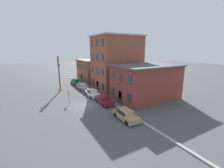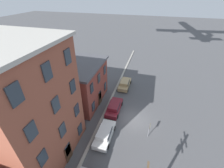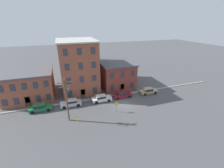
{
  "view_description": "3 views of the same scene",
  "coord_description": "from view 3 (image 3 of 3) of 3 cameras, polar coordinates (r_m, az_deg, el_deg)",
  "views": [
    {
      "loc": [
        23.86,
        -8.13,
        9.6
      ],
      "look_at": [
        1.95,
        4.3,
        3.74
      ],
      "focal_mm": 24.0,
      "sensor_mm": 36.0,
      "label": 1
    },
    {
      "loc": [
        -15.86,
        -1.26,
        16.09
      ],
      "look_at": [
        0.86,
        3.57,
        4.94
      ],
      "focal_mm": 24.0,
      "sensor_mm": 36.0,
      "label": 2
    },
    {
      "loc": [
        -11.6,
        -26.15,
        16.89
      ],
      "look_at": [
        -1.24,
        4.38,
        3.3
      ],
      "focal_mm": 24.0,
      "sensor_mm": 36.0,
      "label": 3
    }
  ],
  "objects": [
    {
      "name": "kerb_strip",
      "position": [
        36.83,
        1.77,
        -4.31
      ],
      "size": [
        56.0,
        0.36,
        0.16
      ],
      "primitive_type": "cube",
      "color": "#9E998E",
      "rests_on": "ground_plane"
    },
    {
      "name": "apartment_midblock",
      "position": [
        38.92,
        -12.71,
        6.73
      ],
      "size": [
        9.18,
        10.84,
        12.87
      ],
      "color": "brown",
      "rests_on": "ground_plane"
    },
    {
      "name": "car_silver",
      "position": [
        33.49,
        -15.28,
        -6.85
      ],
      "size": [
        4.4,
        1.92,
        1.43
      ],
      "color": "#B7B7BC",
      "rests_on": "ground_plane"
    },
    {
      "name": "car_maroon",
      "position": [
        35.79,
        3.86,
        -4.01
      ],
      "size": [
        4.4,
        1.92,
        1.43
      ],
      "color": "maroon",
      "rests_on": "ground_plane"
    },
    {
      "name": "car_tan",
      "position": [
        38.69,
        13.64,
        -2.49
      ],
      "size": [
        4.4,
        1.92,
        1.43
      ],
      "color": "tan",
      "rests_on": "ground_plane"
    },
    {
      "name": "utility_pole",
      "position": [
        27.15,
        -16.89,
        -5.21
      ],
      "size": [
        2.4,
        0.44,
        8.11
      ],
      "color": "brown",
      "rests_on": "ground_plane"
    },
    {
      "name": "apartment_far",
      "position": [
        42.6,
        0.97,
        4.35
      ],
      "size": [
        8.74,
        12.26,
        6.71
      ],
      "color": "brown",
      "rests_on": "ground_plane"
    },
    {
      "name": "apartment_corner",
      "position": [
        40.57,
        -28.86,
        0.25
      ],
      "size": [
        10.89,
        10.95,
        6.47
      ],
      "color": "brown",
      "rests_on": "ground_plane"
    },
    {
      "name": "caution_sign",
      "position": [
        29.81,
        1.72,
        -7.93
      ],
      "size": [
        1.03,
        0.08,
        2.45
      ],
      "color": "slate",
      "rests_on": "ground_plane"
    },
    {
      "name": "car_green",
      "position": [
        34.01,
        -25.68,
        -7.98
      ],
      "size": [
        4.4,
        1.92,
        1.43
      ],
      "color": "#1E6638",
      "rests_on": "ground_plane"
    },
    {
      "name": "ground_plane",
      "position": [
        33.22,
        4.5,
        -7.78
      ],
      "size": [
        200.0,
        200.0,
        0.0
      ],
      "primitive_type": "plane",
      "color": "#4C4C4F"
    },
    {
      "name": "car_white",
      "position": [
        34.19,
        -4.05,
        -5.37
      ],
      "size": [
        4.4,
        1.92,
        1.43
      ],
      "color": "silver",
      "rests_on": "ground_plane"
    },
    {
      "name": "fire_hydrant",
      "position": [
        28.72,
        -13.23,
        -12.68
      ],
      "size": [
        0.24,
        0.34,
        0.96
      ],
      "color": "yellow",
      "rests_on": "ground_plane"
    }
  ]
}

